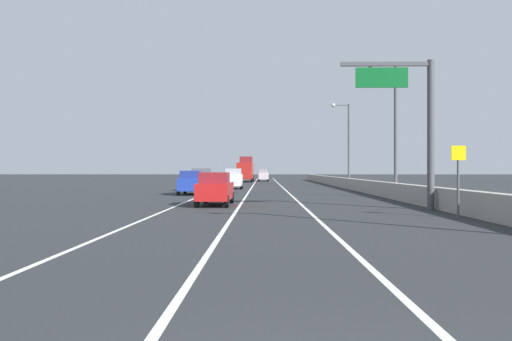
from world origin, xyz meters
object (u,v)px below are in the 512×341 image
(lamp_post_right_second, at_px, (392,119))
(car_blue_3, at_px, (192,183))
(speed_advisory_sign, at_px, (458,176))
(box_truck, at_px, (246,170))
(overhead_sign_gantry, at_px, (416,115))
(car_gray_5, at_px, (202,180))
(lamp_post_right_third, at_px, (347,139))
(car_white_2, at_px, (234,179))
(car_green_4, at_px, (230,175))
(car_silver_0, at_px, (263,175))
(car_red_1, at_px, (215,189))

(lamp_post_right_second, relative_size, car_blue_3, 2.09)
(speed_advisory_sign, bearing_deg, box_truck, 99.58)
(overhead_sign_gantry, bearing_deg, car_gray_5, 119.94)
(lamp_post_right_third, bearing_deg, car_gray_5, -143.62)
(overhead_sign_gantry, xyz_separation_m, car_white_2, (-10.75, 28.42, -3.67))
(speed_advisory_sign, height_order, car_blue_3, speed_advisory_sign)
(overhead_sign_gantry, relative_size, box_truck, 0.76)
(car_gray_5, bearing_deg, box_truck, 85.61)
(overhead_sign_gantry, bearing_deg, car_green_4, 101.38)
(car_silver_0, xyz_separation_m, box_truck, (-2.94, -3.98, 0.91))
(car_silver_0, distance_m, car_gray_5, 41.92)
(car_white_2, bearing_deg, lamp_post_right_second, -54.19)
(car_gray_5, bearing_deg, lamp_post_right_third, 36.38)
(lamp_post_right_third, height_order, car_silver_0, lamp_post_right_third)
(car_green_4, bearing_deg, overhead_sign_gantry, -78.62)
(overhead_sign_gantry, height_order, car_white_2, overhead_sign_gantry)
(lamp_post_right_second, bearing_deg, car_green_4, 105.05)
(box_truck, bearing_deg, speed_advisory_sign, -80.42)
(car_green_4, relative_size, box_truck, 0.46)
(lamp_post_right_second, relative_size, car_silver_0, 2.36)
(car_white_2, bearing_deg, overhead_sign_gantry, -69.27)
(car_white_2, xyz_separation_m, car_gray_5, (-2.73, -5.00, 0.01))
(car_silver_0, relative_size, car_green_4, 0.92)
(lamp_post_right_third, distance_m, car_gray_5, 19.81)
(car_white_2, bearing_deg, car_red_1, -89.08)
(car_silver_0, height_order, box_truck, box_truck)
(lamp_post_right_second, bearing_deg, box_truck, 103.79)
(lamp_post_right_second, distance_m, car_white_2, 21.54)
(lamp_post_right_third, height_order, box_truck, lamp_post_right_third)
(speed_advisory_sign, distance_m, car_gray_5, 31.22)
(overhead_sign_gantry, height_order, lamp_post_right_second, lamp_post_right_second)
(car_gray_5, xyz_separation_m, box_truck, (2.88, 37.53, 0.88))
(speed_advisory_sign, relative_size, car_green_4, 0.67)
(lamp_post_right_second, bearing_deg, overhead_sign_gantry, -97.85)
(car_blue_3, bearing_deg, car_green_4, 90.31)
(box_truck, bearing_deg, car_green_4, 113.33)
(car_red_1, bearing_deg, overhead_sign_gantry, -16.96)
(speed_advisory_sign, relative_size, car_silver_0, 0.73)
(car_gray_5, bearing_deg, car_white_2, 61.33)
(lamp_post_right_third, height_order, car_gray_5, lamp_post_right_third)
(car_gray_5, bearing_deg, car_silver_0, 82.02)
(lamp_post_right_second, xyz_separation_m, car_blue_3, (-14.99, 4.57, -4.64))
(lamp_post_right_third, bearing_deg, overhead_sign_gantry, -93.34)
(lamp_post_right_third, distance_m, car_white_2, 15.02)
(speed_advisory_sign, bearing_deg, car_green_4, 101.02)
(car_blue_3, relative_size, car_green_4, 1.03)
(lamp_post_right_second, bearing_deg, speed_advisory_sign, -94.04)
(overhead_sign_gantry, xyz_separation_m, box_truck, (-10.61, 60.95, -2.79))
(car_silver_0, relative_size, box_truck, 0.42)
(lamp_post_right_second, distance_m, lamp_post_right_third, 23.51)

